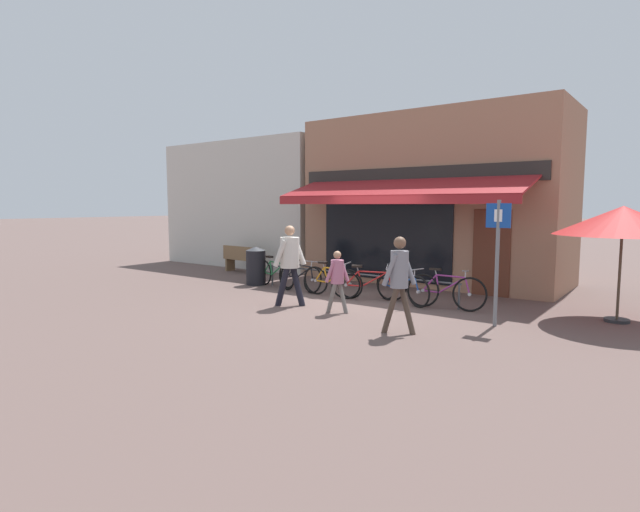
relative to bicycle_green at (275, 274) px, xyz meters
The scene contains 17 objects.
ground_plane 2.84m from the bicycle_green, 14.31° to the right, with size 160.00×160.00×0.00m, color brown.
shop_front 5.08m from the bicycle_green, 52.09° to the left, with size 7.20×4.59×4.71m.
neighbour_building 6.27m from the bicycle_green, 135.30° to the left, with size 6.67×4.00×4.44m.
bike_rack_rail 2.40m from the bicycle_green, ahead, with size 5.40×0.04×0.57m.
bicycle_green is the anchor object (origin of this frame).
bicycle_black 0.86m from the bicycle_green, ahead, with size 1.66×0.52×0.84m.
bicycle_orange 2.02m from the bicycle_green, ahead, with size 1.69×0.52×0.86m.
bicycle_red 2.96m from the bicycle_green, ahead, with size 1.65×0.85×0.85m.
bicycle_blue 3.75m from the bicycle_green, ahead, with size 1.69×0.77×0.84m.
bicycle_purple 4.78m from the bicycle_green, ahead, with size 1.72×0.54×0.88m.
pedestrian_adult 2.60m from the bicycle_green, 40.50° to the right, with size 0.60×0.73×1.78m.
pedestrian_child 3.55m from the bicycle_green, 26.92° to the right, with size 0.45×0.42×1.29m.
pedestrian_second_adult 5.50m from the bicycle_green, 25.20° to the right, with size 0.56×0.50×1.69m.
litter_bin 0.75m from the bicycle_green, behind, with size 0.55×0.55×1.06m.
parking_sign 6.24m from the bicycle_green, ahead, with size 0.44×0.07×2.30m.
cafe_parasol 8.05m from the bicycle_green, ahead, with size 2.42×2.42×2.19m.
park_bench 3.20m from the bicycle_green, 151.45° to the left, with size 1.63×0.58×0.87m.
Camera 1 is at (6.18, -9.18, 2.21)m, focal length 28.00 mm.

